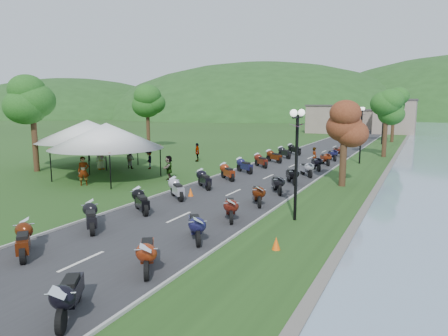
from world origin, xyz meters
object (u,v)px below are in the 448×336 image
at_px(pedestrian_a, 84,185).
at_px(pedestrian_c, 149,169).
at_px(pedestrian_b, 131,168).
at_px(vendor_tent_main, 107,151).

distance_m(pedestrian_a, pedestrian_c, 7.55).
bearing_deg(pedestrian_b, pedestrian_a, 110.53).
distance_m(pedestrian_b, pedestrian_c, 1.59).
xyz_separation_m(vendor_tent_main, pedestrian_a, (0.26, -2.56, -2.00)).
relative_size(pedestrian_a, pedestrian_c, 1.25).
distance_m(pedestrian_a, pedestrian_b, 7.21).
xyz_separation_m(pedestrian_b, pedestrian_c, (1.48, 0.59, 0.00)).
bearing_deg(vendor_tent_main, pedestrian_a, -84.13).
bearing_deg(pedestrian_c, vendor_tent_main, -42.15).
distance_m(vendor_tent_main, pedestrian_a, 3.26).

